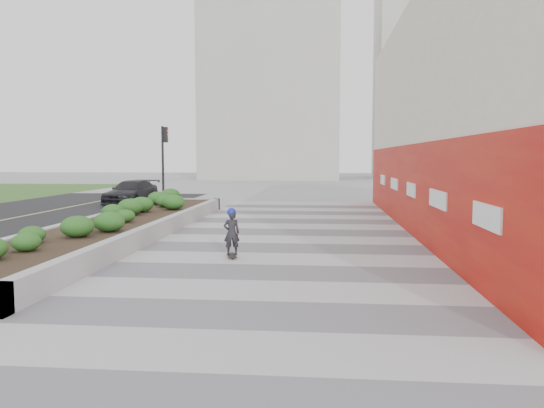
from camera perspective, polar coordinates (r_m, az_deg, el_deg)
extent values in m
plane|color=gray|center=(10.13, -0.41, -9.59)|extent=(160.00, 160.00, 0.00)
cube|color=#A8A8AD|center=(13.04, 0.90, -6.26)|extent=(8.00, 36.00, 0.01)
cube|color=beige|center=(19.76, 23.30, 8.80)|extent=(6.00, 24.00, 8.00)
cube|color=red|center=(19.03, 14.48, 1.67)|extent=(0.12, 24.00, 3.00)
cube|color=#9E9EA0|center=(26.51, -8.89, 0.01)|extent=(3.00, 0.30, 0.55)
cube|color=#9E9EA0|center=(18.63, -19.63, -2.31)|extent=(0.30, 18.00, 0.55)
cube|color=#9E9EA0|center=(17.67, -11.65, -2.51)|extent=(0.30, 18.00, 0.55)
cube|color=#2D2116|center=(18.11, -15.74, -2.49)|extent=(2.40, 17.40, 0.50)
cylinder|color=black|center=(28.49, -11.65, 3.99)|extent=(0.12, 0.12, 4.20)
cube|color=black|center=(28.46, -11.36, 7.32)|extent=(0.18, 0.28, 0.80)
cube|color=#ADAAA3|center=(65.46, -0.02, 11.53)|extent=(16.00, 12.00, 20.00)
cube|color=#ADAAA3|center=(71.78, 16.88, 12.35)|extent=(14.00, 10.00, 24.00)
cylinder|color=#595654|center=(13.02, 3.11, -6.30)|extent=(0.44, 0.44, 0.01)
cube|color=black|center=(13.64, -4.35, -5.52)|extent=(0.36, 0.75, 0.02)
imported|color=#242428|center=(13.54, -4.37, -3.11)|extent=(0.48, 0.39, 1.14)
sphere|color=#1522BA|center=(13.48, -4.38, -0.88)|extent=(0.23, 0.23, 0.23)
imported|color=black|center=(30.19, -14.88, 1.23)|extent=(2.19, 4.63, 1.31)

